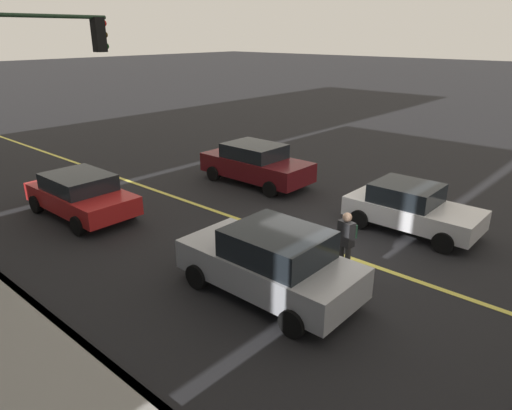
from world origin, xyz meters
name	(u,v)px	position (x,y,z in m)	size (l,w,h in m)	color
ground	(320,248)	(0.00, 0.00, 0.00)	(200.00, 200.00, 0.00)	black
curb_edge	(110,367)	(0.00, 6.69, 0.07)	(80.00, 0.16, 0.15)	slate
lane_stripe_center	(320,247)	(0.00, 0.00, 0.01)	(80.00, 0.16, 0.01)	#D8CC4C
car_silver	(271,262)	(-0.50, 2.79, 0.83)	(4.27, 2.08, 1.65)	#A8AAB2
car_white	(411,208)	(-1.34, -2.83, 0.74)	(3.89, 1.96, 1.44)	silver
car_red	(81,194)	(7.29, 3.12, 0.73)	(4.16, 2.04, 1.40)	red
car_maroon	(256,163)	(5.29, -3.26, 0.81)	(4.55, 2.04, 1.58)	#591116
pedestrian_with_backpack	(346,239)	(-1.33, 0.93, 0.98)	(0.44, 0.43, 1.69)	#383838
traffic_light_mast	(8,90)	(5.77, 5.34, 4.37)	(0.28, 4.64, 6.37)	#1E3823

